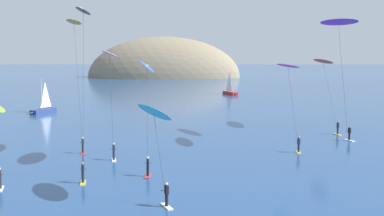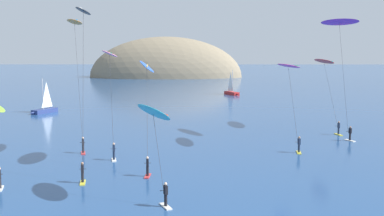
# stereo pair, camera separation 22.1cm
# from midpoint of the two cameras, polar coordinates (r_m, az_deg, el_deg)

# --- Properties ---
(headland_island) EXTENTS (56.24, 45.32, 29.79)m
(headland_island) POSITION_cam_midpoint_polar(r_m,az_deg,el_deg) (183.90, -3.00, 3.77)
(headland_island) COLOR #6B6656
(headland_island) RESTS_ON ground
(sailboat_near) EXTENTS (3.46, 5.75, 5.70)m
(sailboat_near) POSITION_cam_midpoint_polar(r_m,az_deg,el_deg) (82.91, -17.42, -0.16)
(sailboat_near) COLOR navy
(sailboat_near) RESTS_ON ground
(sailboat_far) EXTENTS (3.47, 5.75, 5.70)m
(sailboat_far) POSITION_cam_midpoint_polar(r_m,az_deg,el_deg) (110.93, 4.58, 1.90)
(sailboat_far) COLOR #B22323
(sailboat_far) RESTS_ON ground
(kitesurfer_pink) EXTENTS (2.77, 6.27, 10.52)m
(kitesurfer_pink) POSITION_cam_midpoint_polar(r_m,az_deg,el_deg) (48.31, -9.86, 5.52)
(kitesurfer_pink) COLOR silver
(kitesurfer_pink) RESTS_ON ground
(kitesurfer_black) EXTENTS (2.14, 8.72, 14.16)m
(kitesurfer_black) POSITION_cam_midpoint_polar(r_m,az_deg,el_deg) (42.71, -12.91, 9.81)
(kitesurfer_black) COLOR yellow
(kitesurfer_black) RESTS_ON ground
(kitesurfer_red) EXTENTS (2.21, 9.57, 9.32)m
(kitesurfer_red) POSITION_cam_midpoint_polar(r_m,az_deg,el_deg) (66.32, 15.26, 4.91)
(kitesurfer_red) COLOR yellow
(kitesurfer_red) RESTS_ON ground
(kitesurfer_purple) EXTENTS (3.82, 5.93, 14.12)m
(kitesurfer_purple) POSITION_cam_midpoint_polar(r_m,az_deg,el_deg) (59.34, 16.96, 8.70)
(kitesurfer_purple) COLOR silver
(kitesurfer_purple) RESTS_ON ground
(kitesurfer_magenta) EXTENTS (2.49, 7.11, 9.07)m
(kitesurfer_magenta) POSITION_cam_midpoint_polar(r_m,az_deg,el_deg) (52.64, 11.26, 4.27)
(kitesurfer_magenta) COLOR yellow
(kitesurfer_magenta) RESTS_ON ground
(kitesurfer_orange) EXTENTS (4.02, 9.25, 13.85)m
(kitesurfer_orange) POSITION_cam_midpoint_polar(r_m,az_deg,el_deg) (54.65, -13.88, 9.04)
(kitesurfer_orange) COLOR red
(kitesurfer_orange) RESTS_ON ground
(kitesurfer_cyan) EXTENTS (3.64, 5.27, 6.82)m
(kitesurfer_cyan) POSITION_cam_midpoint_polar(r_m,az_deg,el_deg) (33.60, -4.64, -1.18)
(kitesurfer_cyan) COLOR silver
(kitesurfer_cyan) RESTS_ON ground
(kitesurfer_blue) EXTENTS (1.92, 7.87, 9.61)m
(kitesurfer_blue) POSITION_cam_midpoint_polar(r_m,az_deg,el_deg) (43.52, -5.51, 4.13)
(kitesurfer_blue) COLOR red
(kitesurfer_blue) RESTS_ON ground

